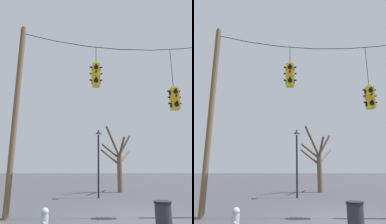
# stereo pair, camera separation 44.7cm
# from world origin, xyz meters

# --- Properties ---
(ground_plane) EXTENTS (200.00, 200.00, 0.00)m
(ground_plane) POSITION_xyz_m (0.00, 0.00, 0.00)
(ground_plane) COLOR #424247
(utility_pole_left) EXTENTS (0.24, 0.24, 8.44)m
(utility_pole_left) POSITION_xyz_m (-5.34, -0.22, 4.21)
(utility_pole_left) COLOR brown
(utility_pole_left) RESTS_ON ground_plane
(span_wire) EXTENTS (10.69, 0.03, 0.75)m
(span_wire) POSITION_xyz_m (-0.00, -0.22, 7.57)
(span_wire) COLOR black
(traffic_light_over_intersection) EXTENTS (0.58, 0.58, 1.96)m
(traffic_light_over_intersection) POSITION_xyz_m (-1.90, -0.22, 6.00)
(traffic_light_over_intersection) COLOR yellow
(traffic_light_near_right_pole) EXTENTS (0.58, 0.58, 2.97)m
(traffic_light_near_right_pole) POSITION_xyz_m (1.63, -0.22, 4.92)
(traffic_light_near_right_pole) COLOR yellow
(street_lamp) EXTENTS (0.45, 0.78, 4.53)m
(street_lamp) POSITION_xyz_m (-1.46, 5.78, 3.30)
(street_lamp) COLOR black
(street_lamp) RESTS_ON ground_plane
(bare_tree) EXTENTS (3.01, 3.94, 5.31)m
(bare_tree) POSITION_xyz_m (0.46, 9.61, 2.50)
(bare_tree) COLOR brown
(bare_tree) RESTS_ON ground_plane
(fire_hydrant) EXTENTS (0.22, 0.30, 0.75)m
(fire_hydrant) POSITION_xyz_m (-3.49, -2.36, 0.38)
(fire_hydrant) COLOR silver
(fire_hydrant) RESTS_ON ground_plane
(trash_bin) EXTENTS (0.55, 0.55, 0.88)m
(trash_bin) POSITION_xyz_m (0.13, -2.06, 0.44)
(trash_bin) COLOR #2D2D33
(trash_bin) RESTS_ON ground_plane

